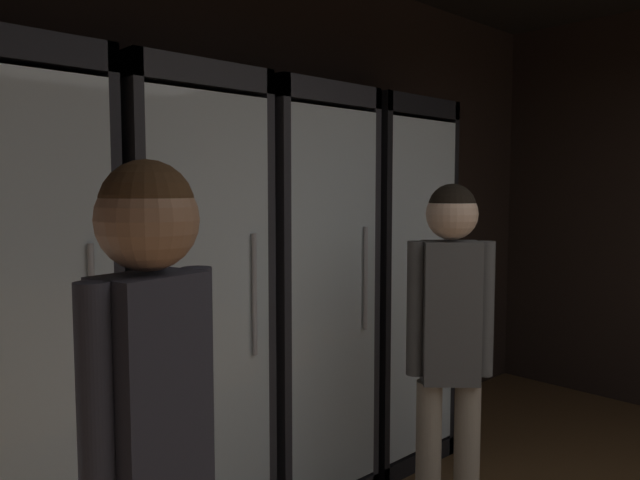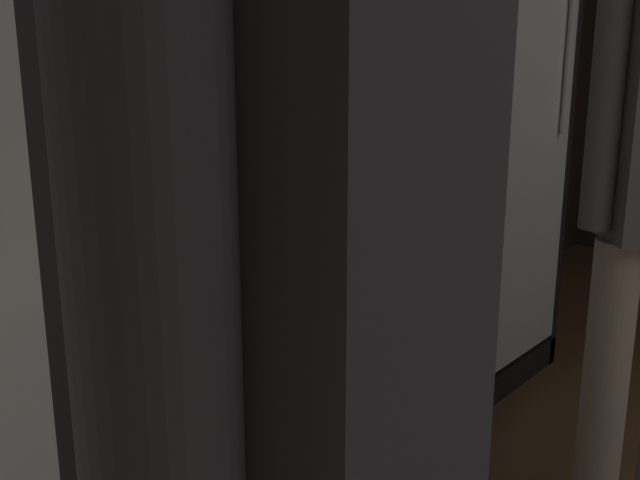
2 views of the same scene
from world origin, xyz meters
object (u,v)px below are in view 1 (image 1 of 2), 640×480
cooler_left (1,345)px  shopper_far (450,332)px  shopper_near (152,436)px  cooler_right (289,299)px  cooler_center (171,319)px  cooler_far_right (377,285)px

cooler_left → shopper_far: 1.68m
shopper_near → cooler_right: bearing=40.2°
cooler_center → cooler_far_right: (1.34, 0.00, -0.00)m
cooler_far_right → shopper_far: (-0.59, -0.91, -0.02)m
cooler_center → cooler_left: bearing=180.0°
cooler_center → shopper_far: bearing=-50.6°
cooler_left → shopper_far: size_ratio=1.30×
shopper_near → shopper_far: 1.47m
cooler_center → shopper_far: cooler_center is taller
cooler_left → shopper_far: bearing=-32.7°
cooler_right → shopper_near: 1.80m
cooler_left → cooler_far_right: 2.01m
cooler_center → cooler_far_right: same height
cooler_right → shopper_far: size_ratio=1.30×
cooler_left → cooler_center: size_ratio=1.00×
cooler_right → shopper_far: bearing=-85.2°
cooler_center → shopper_near: bearing=-121.3°
shopper_near → cooler_left: bearing=88.3°
cooler_right → shopper_far: (0.08, -0.91, -0.03)m
cooler_left → cooler_right: size_ratio=1.00×
cooler_right → cooler_far_right: bearing=0.0°
cooler_far_right → shopper_near: 2.35m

